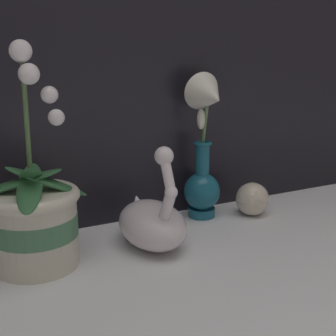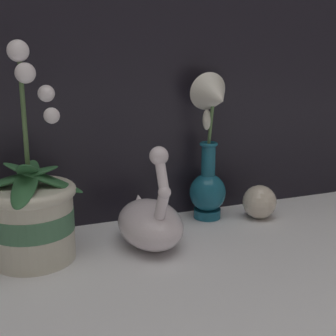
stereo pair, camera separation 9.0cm
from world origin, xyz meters
name	(u,v)px [view 2 (the right image)]	position (x,y,z in m)	size (l,w,h in m)	color
ground_plane	(180,266)	(0.00, 0.00, 0.00)	(2.80, 2.80, 0.00)	white
orchid_potted_plant	(32,212)	(-0.23, 0.12, 0.09)	(0.20, 0.21, 0.38)	beige
swan_figurine	(150,220)	(-0.02, 0.11, 0.05)	(0.12, 0.19, 0.20)	white
blue_vase	(211,153)	(0.15, 0.19, 0.15)	(0.08, 0.11, 0.32)	#195B75
glass_sphere	(259,202)	(0.25, 0.16, 0.04)	(0.07, 0.07, 0.07)	beige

